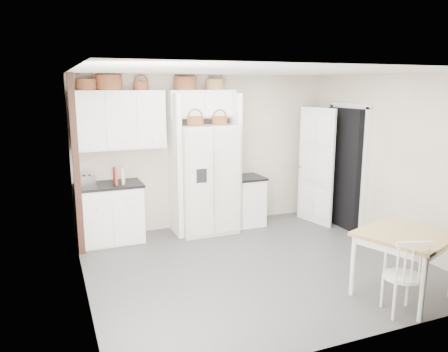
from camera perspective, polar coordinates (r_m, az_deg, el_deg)
name	(u,v)px	position (r m, az deg, el deg)	size (l,w,h in m)	color
floor	(257,265)	(6.16, 4.34, -11.47)	(4.50, 4.50, 0.00)	#414143
ceiling	(260,71)	(5.66, 4.76, 13.50)	(4.50, 4.50, 0.00)	white
wall_back	(207,151)	(7.58, -2.26, 3.23)	(4.50, 4.50, 0.00)	#B2A390
wall_left	(80,187)	(5.18, -18.30, -1.37)	(4.00, 4.00, 0.00)	#B2A390
wall_right	(392,161)	(7.06, 21.11, 1.80)	(4.00, 4.00, 0.00)	#B2A390
refrigerator	(206,179)	(7.27, -2.38, -0.36)	(0.93, 0.75, 1.80)	silver
base_cab_left	(110,214)	(7.08, -14.64, -4.84)	(0.97, 0.61, 0.89)	white
base_cab_right	(248,201)	(7.74, 3.12, -3.32)	(0.47, 0.56, 0.83)	white
dining_table	(403,265)	(5.56, 22.35, -10.68)	(0.93, 0.93, 0.77)	olive
windsor_chair	(403,276)	(5.15, 22.31, -12.03)	(0.41, 0.38, 0.85)	white
counter_left	(109,185)	(6.97, -14.84, -1.15)	(1.01, 0.65, 0.04)	black
counter_right	(248,177)	(7.64, 3.16, -0.19)	(0.51, 0.60, 0.04)	black
toaster	(87,181)	(6.89, -17.46, -0.58)	(0.23, 0.13, 0.16)	silver
cookbook_red	(115,176)	(6.87, -14.01, -0.03)	(0.04, 0.17, 0.25)	#B03327
cookbook_cream	(123,176)	(6.89, -13.01, 0.02)	(0.04, 0.16, 0.25)	beige
basket_upper_a	(86,85)	(6.91, -17.54, 11.30)	(0.29, 0.29, 0.17)	#5B2816
basket_upper_b	(109,83)	(6.94, -14.76, 11.72)	(0.39, 0.39, 0.23)	#5B2816
basket_upper_c	(141,86)	(7.02, -10.78, 11.50)	(0.23, 0.23, 0.13)	#5B2816
basket_bridge_a	(185,83)	(7.20, -5.13, 11.95)	(0.37, 0.37, 0.21)	#5B2816
basket_bridge_b	(215,84)	(7.37, -1.23, 11.87)	(0.31, 0.31, 0.18)	brown
basket_fridge_a	(195,121)	(6.97, -3.78, 7.16)	(0.27, 0.27, 0.14)	#5B2816
basket_fridge_b	(220,121)	(7.11, -0.56, 7.25)	(0.25, 0.25, 0.14)	#5B2816
upper_cabinet	(119,120)	(6.98, -13.55, 7.13)	(1.40, 0.34, 0.90)	white
bridge_cabinet	(201,104)	(7.29, -2.97, 9.39)	(1.12, 0.34, 0.45)	white
fridge_panel_left	(175,165)	(7.13, -6.42, 1.39)	(0.08, 0.60, 2.30)	white
fridge_panel_right	(233,161)	(7.46, 1.14, 1.93)	(0.08, 0.60, 2.30)	white
trim_post	(76,166)	(6.51, -18.74, 1.19)	(0.09, 0.09, 2.60)	#3A1C13
doorway_void	(345,168)	(7.79, 15.48, 0.99)	(0.18, 0.85, 2.05)	black
door_slab	(316,166)	(7.85, 11.91, 1.24)	(0.80, 0.04, 2.05)	white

